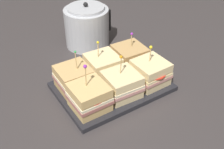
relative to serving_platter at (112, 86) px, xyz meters
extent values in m
plane|color=#383333|center=(0.00, 0.00, -0.01)|extent=(6.00, 6.00, 0.00)
cube|color=#232328|center=(0.00, 0.00, 0.00)|extent=(0.40, 0.28, 0.01)
cube|color=#232328|center=(0.00, 0.00, 0.01)|extent=(0.40, 0.28, 0.01)
cube|color=tan|center=(-0.13, -0.06, 0.02)|extent=(0.11, 0.11, 0.03)
cube|color=#B26B60|center=(-0.13, -0.06, 0.05)|extent=(0.12, 0.12, 0.01)
cube|color=beige|center=(-0.13, -0.06, 0.06)|extent=(0.12, 0.12, 0.01)
cylinder|color=red|center=(-0.13, -0.08, 0.06)|extent=(0.07, 0.07, 0.00)
cube|color=#E0B771|center=(-0.13, -0.06, 0.08)|extent=(0.11, 0.11, 0.03)
cylinder|color=tan|center=(-0.13, -0.05, 0.13)|extent=(0.00, 0.01, 0.09)
sphere|color=purple|center=(-0.13, -0.05, 0.17)|extent=(0.01, 0.01, 0.01)
cube|color=beige|center=(0.00, -0.06, 0.02)|extent=(0.12, 0.12, 0.03)
cube|color=tan|center=(0.00, -0.06, 0.05)|extent=(0.13, 0.13, 0.01)
cube|color=beige|center=(0.00, -0.06, 0.06)|extent=(0.12, 0.12, 0.01)
cube|color=beige|center=(0.00, -0.06, 0.08)|extent=(0.12, 0.12, 0.03)
cylinder|color=tan|center=(0.00, -0.05, 0.12)|extent=(0.00, 0.01, 0.08)
sphere|color=orange|center=(0.00, -0.05, 0.16)|extent=(0.01, 0.01, 0.01)
cube|color=beige|center=(0.13, -0.06, 0.02)|extent=(0.12, 0.12, 0.03)
cube|color=tan|center=(0.13, -0.06, 0.05)|extent=(0.12, 0.12, 0.01)
cube|color=beige|center=(0.13, -0.06, 0.06)|extent=(0.12, 0.12, 0.01)
cylinder|color=red|center=(0.13, -0.08, 0.06)|extent=(0.09, 0.09, 0.00)
cube|color=beige|center=(0.13, -0.06, 0.08)|extent=(0.12, 0.12, 0.03)
cylinder|color=tan|center=(0.13, -0.05, 0.12)|extent=(0.00, 0.01, 0.07)
sphere|color=yellow|center=(0.13, -0.05, 0.16)|extent=(0.01, 0.01, 0.01)
cube|color=tan|center=(-0.12, 0.06, 0.02)|extent=(0.12, 0.12, 0.03)
cube|color=#B26B60|center=(-0.12, 0.06, 0.05)|extent=(0.12, 0.12, 0.01)
cube|color=beige|center=(-0.12, 0.06, 0.06)|extent=(0.12, 0.12, 0.01)
cube|color=tan|center=(-0.12, 0.06, 0.08)|extent=(0.12, 0.12, 0.03)
cylinder|color=tan|center=(-0.11, 0.05, 0.12)|extent=(0.00, 0.01, 0.08)
sphere|color=green|center=(-0.11, 0.05, 0.16)|extent=(0.01, 0.01, 0.01)
cube|color=beige|center=(0.00, 0.06, 0.02)|extent=(0.12, 0.12, 0.03)
cube|color=tan|center=(0.00, 0.06, 0.05)|extent=(0.13, 0.13, 0.01)
cube|color=beige|center=(0.00, 0.06, 0.06)|extent=(0.12, 0.12, 0.01)
cylinder|color=red|center=(0.00, 0.04, 0.06)|extent=(0.06, 0.06, 0.00)
cube|color=beige|center=(0.00, 0.06, 0.08)|extent=(0.12, 0.12, 0.03)
cylinder|color=tan|center=(-0.01, 0.07, 0.12)|extent=(0.00, 0.01, 0.07)
sphere|color=yellow|center=(-0.01, 0.07, 0.16)|extent=(0.01, 0.01, 0.01)
cube|color=tan|center=(0.12, 0.06, 0.02)|extent=(0.12, 0.12, 0.03)
cube|color=#B26B60|center=(0.12, 0.06, 0.05)|extent=(0.12, 0.12, 0.01)
cube|color=beige|center=(0.12, 0.06, 0.06)|extent=(0.12, 0.12, 0.01)
cylinder|color=red|center=(0.12, 0.04, 0.06)|extent=(0.07, 0.07, 0.00)
cube|color=tan|center=(0.12, 0.06, 0.08)|extent=(0.12, 0.12, 0.03)
cylinder|color=tan|center=(0.13, 0.07, 0.12)|extent=(0.00, 0.01, 0.07)
sphere|color=purple|center=(0.13, 0.07, 0.15)|extent=(0.01, 0.01, 0.01)
cylinder|color=#B7BABF|center=(0.08, 0.34, 0.08)|extent=(0.20, 0.20, 0.17)
cylinder|color=#B7BABF|center=(0.08, 0.34, 0.17)|extent=(0.16, 0.16, 0.01)
sphere|color=black|center=(0.08, 0.34, 0.19)|extent=(0.02, 0.02, 0.02)
cube|color=black|center=(0.20, 0.34, 0.09)|extent=(0.02, 0.02, 0.10)
camera|label=1|loc=(-0.44, -0.69, 0.66)|focal=45.00mm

